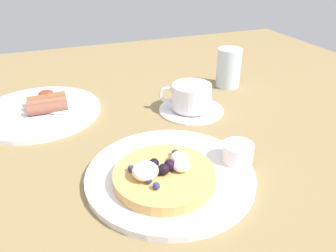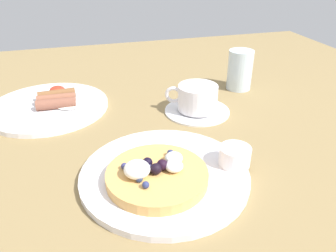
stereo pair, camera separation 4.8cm
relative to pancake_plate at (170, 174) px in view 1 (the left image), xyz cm
name	(u,v)px [view 1 (the left image)]	position (x,y,z in cm)	size (l,w,h in cm)	color
ground_plane	(162,157)	(1.42, 8.06, -2.07)	(155.75, 152.89, 3.00)	olive
pancake_plate	(170,174)	(0.00, 0.00, 0.00)	(27.11, 27.11, 1.14)	white
pancake_with_berries	(163,175)	(-1.84, -1.84, 1.75)	(15.71, 15.71, 4.10)	tan
syrup_ramekin	(238,152)	(11.60, -1.10, 2.21)	(5.18, 5.18, 3.19)	white
breakfast_plate	(39,112)	(-18.90, 31.67, -0.03)	(26.78, 26.78, 1.08)	white
fried_breakfast	(49,103)	(-16.46, 32.12, 1.53)	(10.22, 12.26, 2.50)	brown
coffee_saucer	(191,109)	(13.27, 21.03, -0.18)	(14.52, 14.52, 0.78)	white
coffee_cup	(191,96)	(13.14, 21.09, 3.06)	(11.18, 8.74, 5.49)	white
water_glass	(229,68)	(28.37, 31.19, 4.44)	(6.25, 6.25, 10.02)	silver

